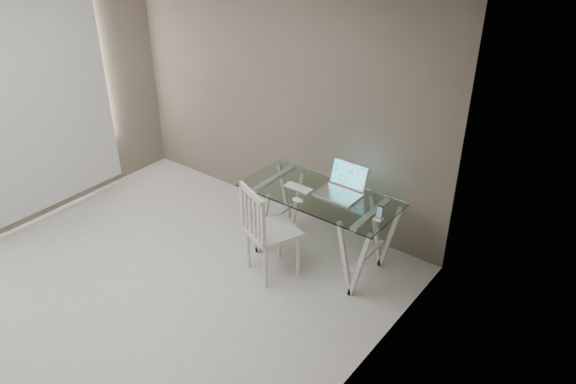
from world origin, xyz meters
name	(u,v)px	position (x,y,z in m)	size (l,w,h in m)	color
room	(90,127)	(-0.06, 0.02, 1.72)	(4.50, 4.52, 2.71)	beige
desk	(319,226)	(0.94, 1.64, 0.38)	(1.50, 0.70, 0.75)	silver
chair	(265,228)	(0.68, 1.14, 0.52)	(0.57, 0.57, 0.95)	silver
laptop	(343,186)	(1.09, 1.79, 0.81)	(0.40, 0.36, 0.27)	silver
keyboard	(298,188)	(0.71, 1.61, 0.75)	(0.29, 0.13, 0.01)	silver
mouse	(298,200)	(0.86, 1.40, 0.76)	(0.12, 0.07, 0.04)	silver
phone_dock	(379,216)	(1.60, 1.58, 0.78)	(0.07, 0.07, 0.13)	white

